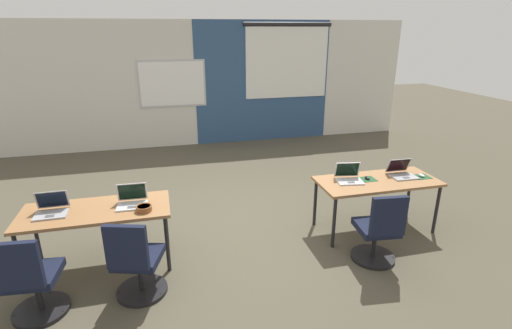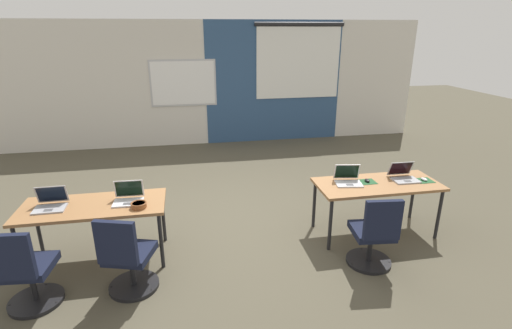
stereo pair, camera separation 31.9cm
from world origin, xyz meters
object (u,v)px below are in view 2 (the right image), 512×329
(laptop_near_left_inner, at_px, (128,197))
(chair_near_left_inner, at_px, (128,261))
(laptop_near_left_end, at_px, (50,204))
(mouse_near_right_inner, at_px, (367,180))
(chair_near_right_inner, at_px, (374,238))
(desk_near_left, at_px, (94,210))
(laptop_near_right_end, at_px, (404,176))
(desk_near_right, at_px, (377,187))
(chair_near_left_end, at_px, (26,275))
(snack_bowl, at_px, (139,205))
(mouse_near_right_end, at_px, (424,179))
(laptop_near_right_inner, at_px, (348,179))

(laptop_near_left_inner, xyz_separation_m, chair_near_left_inner, (0.03, -0.70, -0.39))
(chair_near_left_inner, bearing_deg, laptop_near_left_end, -21.51)
(mouse_near_right_inner, height_order, chair_near_right_inner, chair_near_right_inner)
(laptop_near_left_inner, bearing_deg, desk_near_left, -175.35)
(desk_near_left, xyz_separation_m, laptop_near_left_end, (-0.44, 0.01, 0.11))
(laptop_near_right_end, relative_size, chair_near_right_inner, 0.37)
(desk_near_right, bearing_deg, chair_near_left_inner, -167.39)
(chair_near_right_inner, xyz_separation_m, laptop_near_left_end, (-3.55, 0.74, 0.39))
(chair_near_right_inner, distance_m, laptop_near_left_end, 3.65)
(desk_near_left, height_order, laptop_near_right_end, laptop_near_right_end)
(chair_near_right_inner, bearing_deg, chair_near_left_inner, 5.37)
(chair_near_left_end, distance_m, snack_bowl, 1.24)
(mouse_near_right_end, distance_m, mouse_near_right_inner, 0.76)
(mouse_near_right_end, bearing_deg, mouse_near_right_inner, 172.51)
(desk_near_left, distance_m, laptop_near_right_end, 3.90)
(desk_near_left, xyz_separation_m, mouse_near_right_inner, (3.38, 0.06, 0.08))
(chair_near_left_inner, bearing_deg, mouse_near_right_end, -152.94)
(laptop_near_right_inner, xyz_separation_m, chair_near_right_inner, (-0.01, -0.80, -0.39))
(chair_near_left_end, bearing_deg, laptop_near_right_inner, -161.77)
(mouse_near_right_inner, xyz_separation_m, laptop_near_left_end, (-3.82, -0.05, 0.03))
(desk_near_left, distance_m, desk_near_right, 3.50)
(chair_near_right_inner, xyz_separation_m, chair_near_left_inner, (-2.68, 0.04, 0.00))
(mouse_near_right_inner, relative_size, chair_near_right_inner, 0.11)
(desk_near_left, relative_size, chair_near_left_end, 1.74)
(mouse_near_right_end, height_order, laptop_near_left_inner, laptop_near_left_inner)
(desk_near_left, relative_size, chair_near_right_inner, 1.74)
(mouse_near_right_end, xyz_separation_m, laptop_near_right_inner, (-1.02, 0.11, 0.03))
(mouse_near_right_end, relative_size, chair_near_right_inner, 0.12)
(desk_near_right, bearing_deg, laptop_near_left_inner, 179.71)
(chair_near_left_inner, height_order, snack_bowl, chair_near_left_inner)
(chair_near_right_inner, distance_m, laptop_near_left_inner, 2.85)
(desk_near_left, height_order, mouse_near_right_inner, mouse_near_right_inner)
(laptop_near_right_end, bearing_deg, snack_bowl, -174.75)
(mouse_near_right_inner, bearing_deg, laptop_near_left_end, -179.24)
(laptop_near_right_inner, relative_size, chair_near_right_inner, 0.41)
(laptop_near_right_end, height_order, mouse_near_right_inner, laptop_near_right_end)
(mouse_near_right_inner, xyz_separation_m, laptop_near_left_inner, (-2.99, -0.04, 0.03))
(chair_near_left_end, bearing_deg, mouse_near_right_end, -165.88)
(laptop_near_left_end, distance_m, chair_near_left_inner, 1.18)
(laptop_near_right_end, distance_m, chair_near_left_end, 4.49)
(laptop_near_right_end, height_order, chair_near_right_inner, laptop_near_right_end)
(mouse_near_right_inner, height_order, laptop_near_left_end, laptop_near_left_end)
(laptop_near_right_end, bearing_deg, laptop_near_left_inner, -177.98)
(laptop_near_right_inner, height_order, snack_bowl, laptop_near_right_inner)
(mouse_near_right_end, bearing_deg, chair_near_left_inner, -170.10)
(desk_near_right, height_order, chair_near_left_inner, chair_near_left_inner)
(mouse_near_right_inner, height_order, laptop_near_left_inner, laptop_near_left_inner)
(chair_near_left_inner, bearing_deg, desk_near_left, -40.96)
(snack_bowl, bearing_deg, desk_near_right, 3.33)
(mouse_near_right_end, relative_size, laptop_near_left_inner, 0.32)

